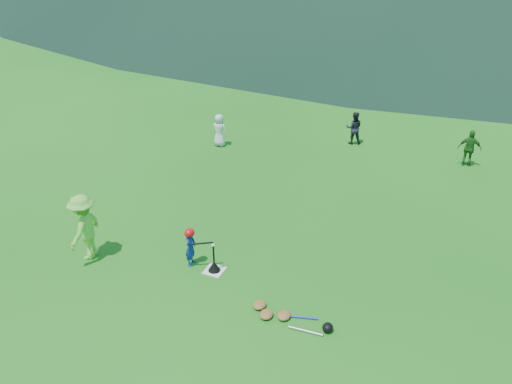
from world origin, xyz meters
TOP-DOWN VIEW (x-y plane):
  - ground at (0.00, 0.00)m, footprint 120.00×120.00m
  - home_plate at (0.00, 0.00)m, footprint 0.45×0.45m
  - baseball at (0.00, 0.00)m, footprint 0.08×0.08m
  - batter_child at (-0.64, 0.03)m, footprint 0.28×0.38m
  - adult_coach at (-3.11, -0.71)m, footprint 0.79×1.19m
  - fielder_a at (-3.36, 6.87)m, footprint 0.60×0.40m
  - fielder_b at (1.14, 9.04)m, footprint 0.72×0.63m
  - fielder_c at (5.18, 8.65)m, footprint 0.76×0.34m
  - batting_tee at (0.00, 0.00)m, footprint 0.30×0.30m
  - batter_gear at (-0.61, 0.03)m, footprint 0.70×0.34m
  - equipment_pile at (2.09, -0.86)m, footprint 1.80×0.56m
  - outfield_fence at (0.00, 28.00)m, footprint 70.07×0.08m

SIDE VIEW (x-z plane):
  - ground at x=0.00m, z-range 0.00..0.00m
  - home_plate at x=0.00m, z-range 0.00..0.02m
  - equipment_pile at x=2.09m, z-range -0.03..0.16m
  - batting_tee at x=0.00m, z-range -0.21..0.47m
  - batter_child at x=-0.64m, z-range 0.00..0.97m
  - fielder_a at x=-3.36m, z-range 0.00..1.20m
  - fielder_b at x=1.14m, z-range 0.00..1.23m
  - fielder_c at x=5.18m, z-range 0.00..1.27m
  - outfield_fence at x=0.00m, z-range 0.03..1.36m
  - baseball at x=0.00m, z-range 0.70..0.78m
  - adult_coach at x=-3.11m, z-range 0.00..1.71m
  - batter_gear at x=-0.61m, z-range 0.71..1.04m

